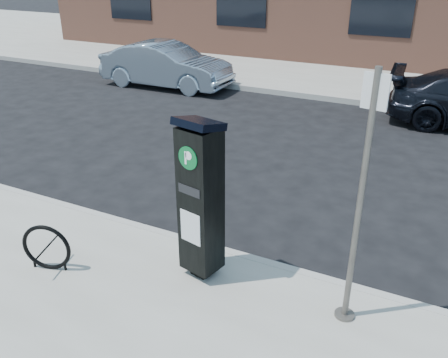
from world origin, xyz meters
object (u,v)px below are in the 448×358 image
Objects in this scene: sign_pole at (359,208)px; car_silver at (166,65)px; parking_kiosk at (201,199)px; bike_rack at (47,248)px.

sign_pole is 0.66× the size of car_silver.
sign_pole reaches higher than parking_kiosk.
car_silver is (-3.93, 8.71, 0.21)m from bike_rack.
car_silver is at bearing 143.81° from sign_pole.
sign_pole reaches higher than bike_rack.
parking_kiosk is at bearing 6.85° from bike_rack.
parking_kiosk is 2.02m from bike_rack.
parking_kiosk is at bearing -168.55° from sign_pole.
sign_pole is 10.87m from car_silver.
parking_kiosk is at bearing -145.58° from car_silver.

